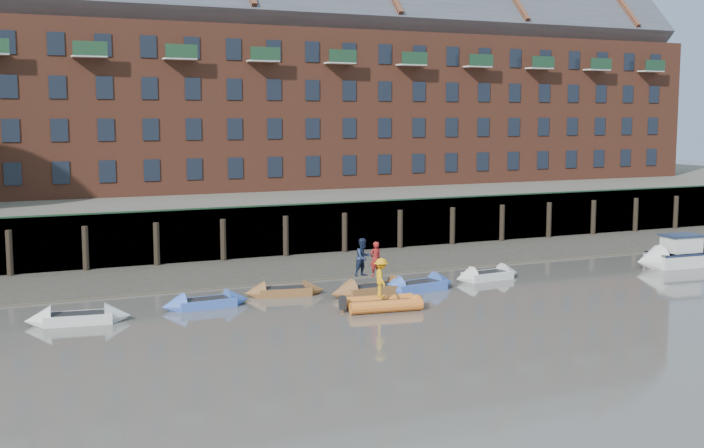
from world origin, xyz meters
TOP-DOWN VIEW (x-y plane):
  - ground at (0.00, 0.00)m, footprint 220.00×220.00m
  - foreshore at (0.00, 18.00)m, footprint 110.00×8.00m
  - mud_band at (0.00, 14.60)m, footprint 110.00×1.60m
  - river_wall at (-0.00, 22.38)m, footprint 110.00×1.23m
  - bank_terrace at (0.00, 36.00)m, footprint 110.00×28.00m
  - apartment_terrace at (-0.00, 36.99)m, footprint 80.60×15.56m
  - rowboat_0 at (-16.12, 9.15)m, footprint 4.48×1.92m
  - rowboat_1 at (-10.35, 9.91)m, footprint 4.17×1.39m
  - rowboat_2 at (-6.11, 10.94)m, footprint 4.10×1.84m
  - rowboat_3 at (-2.08, 9.29)m, footprint 4.73×1.62m
  - rowboat_4 at (0.39, 9.26)m, footprint 4.63×1.91m
  - rowboat_5 at (5.29, 10.33)m, footprint 4.26×1.60m
  - rib_tender at (-3.04, 6.08)m, footprint 3.78×2.15m
  - motor_launch at (17.33, 9.18)m, footprint 5.89×2.28m
  - person_rower_a at (-1.97, 9.27)m, footprint 0.67×0.48m
  - person_rower_b at (-2.50, 9.56)m, footprint 1.09×0.96m
  - person_rib_crew at (-3.25, 6.08)m, footprint 0.96×1.29m

SIDE VIEW (x-z plane):
  - ground at x=0.00m, z-range 0.00..0.00m
  - foreshore at x=0.00m, z-range -0.25..0.25m
  - mud_band at x=0.00m, z-range -0.05..0.05m
  - rowboat_2 at x=-6.11m, z-range -0.37..0.78m
  - rowboat_1 at x=-10.35m, z-range -0.39..0.81m
  - rowboat_5 at x=5.29m, z-range -0.39..0.82m
  - rowboat_0 at x=-16.12m, z-range -0.41..0.85m
  - rowboat_4 at x=0.39m, z-range -0.42..0.88m
  - rowboat_3 at x=-2.08m, z-range -0.44..0.91m
  - rib_tender at x=-3.04m, z-range -0.04..0.60m
  - motor_launch at x=17.33m, z-range -0.58..1.80m
  - person_rib_crew at x=-3.25m, z-range 0.60..2.38m
  - river_wall at x=0.00m, z-range -0.06..3.24m
  - bank_terrace at x=0.00m, z-range 0.00..3.20m
  - person_rower_a at x=-1.97m, z-range 0.91..2.64m
  - person_rower_b at x=-2.50m, z-range 0.91..2.80m
  - apartment_terrace at x=0.00m, z-range 2.34..23.31m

